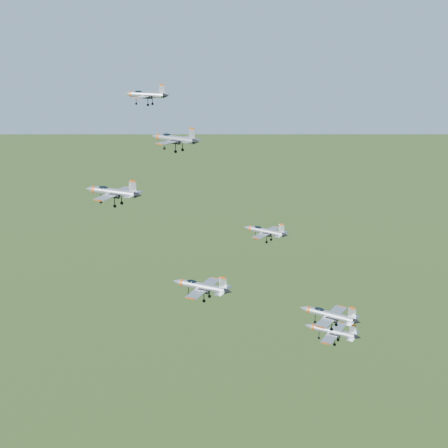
% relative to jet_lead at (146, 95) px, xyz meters
% --- Properties ---
extents(jet_lead, '(11.89, 9.81, 3.18)m').
position_rel_jet_lead_xyz_m(jet_lead, '(0.00, 0.00, 0.00)').
color(jet_lead, '#A0A5AC').
extents(jet_left_high, '(13.51, 11.32, 3.62)m').
position_rel_jet_lead_xyz_m(jet_left_high, '(11.02, -6.49, -8.36)').
color(jet_left_high, '#A0A5AC').
extents(jet_right_high, '(12.64, 10.37, 3.39)m').
position_rel_jet_lead_xyz_m(jet_right_high, '(11.45, -31.02, -14.40)').
color(jet_right_high, '#A0A5AC').
extents(jet_left_low, '(10.99, 9.18, 2.94)m').
position_rel_jet_lead_xyz_m(jet_left_low, '(32.58, -6.33, -26.60)').
color(jet_left_low, '#A0A5AC').
extents(jet_right_low, '(12.97, 10.64, 3.48)m').
position_rel_jet_lead_xyz_m(jet_right_low, '(26.95, -25.34, -32.92)').
color(jet_right_low, '#A0A5AC').
extents(jet_trail, '(13.01, 10.84, 3.48)m').
position_rel_jet_lead_xyz_m(jet_trail, '(49.79, -15.26, -38.69)').
color(jet_trail, '#A0A5AC').
extents(jet_extra, '(12.66, 10.45, 3.38)m').
position_rel_jet_lead_xyz_m(jet_extra, '(48.39, -6.76, -46.63)').
color(jet_extra, '#A0A5AC').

